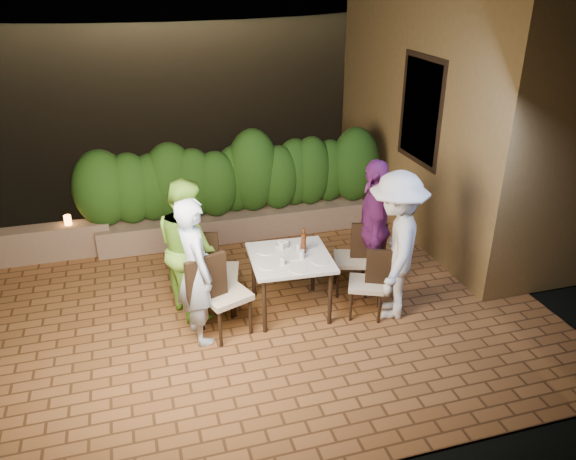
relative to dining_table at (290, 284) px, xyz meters
name	(u,v)px	position (x,y,z in m)	size (l,w,h in m)	color
ground	(259,317)	(-0.40, -0.01, -0.40)	(400.00, 400.00, 0.00)	black
terrace_floor	(250,299)	(-0.40, 0.49, -0.45)	(7.00, 6.00, 0.15)	brown
building_wall	(456,67)	(3.20, 1.99, 2.12)	(1.60, 5.00, 5.00)	olive
window_pane	(423,110)	(2.42, 1.49, 1.62)	(0.08, 1.00, 1.40)	black
window_frame	(422,110)	(2.41, 1.49, 1.62)	(0.06, 1.15, 1.55)	black
planter	(237,224)	(-0.20, 2.29, -0.17)	(4.20, 0.55, 0.40)	#7D644F
hedge	(235,179)	(-0.20, 2.29, 0.57)	(4.00, 0.70, 1.10)	#1D4211
parapet	(31,245)	(-3.20, 2.29, -0.12)	(2.20, 0.30, 0.50)	#7D644F
hill	(148,46)	(1.60, 59.99, -4.38)	(52.00, 40.00, 22.00)	black
dining_table	(290,284)	(0.00, 0.00, 0.00)	(0.94, 0.94, 0.75)	white
plate_nw	(268,266)	(-0.32, -0.16, 0.38)	(0.20, 0.20, 0.01)	white
plate_sw	(266,251)	(-0.25, 0.20, 0.38)	(0.21, 0.21, 0.01)	white
plate_ne	(320,261)	(0.30, -0.23, 0.38)	(0.20, 0.20, 0.01)	white
plate_se	(308,246)	(0.29, 0.19, 0.38)	(0.20, 0.20, 0.01)	white
plate_centre	(291,256)	(0.01, 0.00, 0.38)	(0.25, 0.25, 0.01)	white
plate_front	(298,269)	(0.00, -0.34, 0.38)	(0.21, 0.21, 0.01)	white
glass_nw	(283,261)	(-0.14, -0.17, 0.43)	(0.06, 0.06, 0.10)	silver
glass_sw	(282,246)	(-0.05, 0.20, 0.43)	(0.06, 0.06, 0.10)	silver
glass_ne	(302,254)	(0.11, -0.09, 0.43)	(0.06, 0.06, 0.11)	silver
glass_se	(299,247)	(0.14, 0.11, 0.42)	(0.06, 0.06, 0.10)	silver
beer_bottle	(304,240)	(0.18, 0.05, 0.54)	(0.06, 0.06, 0.32)	#47210B
bowl	(282,245)	(-0.02, 0.28, 0.40)	(0.17, 0.17, 0.04)	white
chair_left_front	(225,293)	(-0.84, -0.23, 0.15)	(0.49, 0.49, 1.05)	black
chair_left_back	(218,271)	(-0.83, 0.28, 0.15)	(0.48, 0.48, 1.04)	black
chair_right_front	(366,282)	(0.85, -0.34, 0.07)	(0.41, 0.41, 0.89)	black
chair_right_back	(352,258)	(0.89, 0.23, 0.11)	(0.45, 0.45, 0.96)	black
diner_blue	(195,271)	(-1.15, -0.24, 0.48)	(0.63, 0.41, 1.72)	silver
diner_green	(188,247)	(-1.15, 0.38, 0.48)	(0.83, 0.65, 1.71)	#88D342
diner_white	(395,246)	(1.16, -0.39, 0.53)	(1.17, 0.67, 1.82)	silver
diner_purple	(374,226)	(1.17, 0.23, 0.51)	(1.04, 0.43, 1.78)	#722673
parapet_lamp	(68,220)	(-2.66, 2.29, 0.20)	(0.10, 0.10, 0.14)	orange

